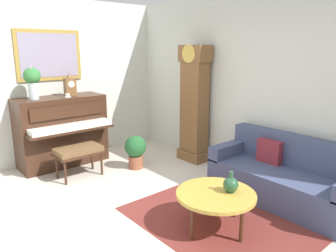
{
  "coord_description": "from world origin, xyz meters",
  "views": [
    {
      "loc": [
        2.98,
        -1.79,
        1.98
      ],
      "look_at": [
        -0.22,
        0.94,
        0.95
      ],
      "focal_mm": 34.3,
      "sensor_mm": 36.0,
      "label": 1
    }
  ],
  "objects_px": {
    "grandfather_clock": "(194,107)",
    "couch": "(284,177)",
    "green_jug": "(231,184)",
    "piano": "(62,131)",
    "flower_vase": "(32,79)",
    "piano_bench": "(79,152)",
    "coffee_table": "(216,195)",
    "teacup": "(67,96)",
    "potted_plant": "(136,150)",
    "mantel_clock": "(70,86)"
  },
  "relations": [
    {
      "from": "piano_bench",
      "to": "couch",
      "type": "xyz_separation_m",
      "value": [
        2.49,
        1.71,
        -0.09
      ]
    },
    {
      "from": "mantel_clock",
      "to": "potted_plant",
      "type": "xyz_separation_m",
      "value": [
        0.99,
        0.63,
        -1.03
      ]
    },
    {
      "from": "teacup",
      "to": "green_jug",
      "type": "distance_m",
      "value": 3.16
    },
    {
      "from": "piano_bench",
      "to": "potted_plant",
      "type": "height_order",
      "value": "potted_plant"
    },
    {
      "from": "grandfather_clock",
      "to": "coffee_table",
      "type": "xyz_separation_m",
      "value": [
        1.77,
        -1.42,
        -0.57
      ]
    },
    {
      "from": "teacup",
      "to": "couch",
      "type": "bearing_deg",
      "value": 27.04
    },
    {
      "from": "mantel_clock",
      "to": "green_jug",
      "type": "bearing_deg",
      "value": 6.97
    },
    {
      "from": "coffee_table",
      "to": "flower_vase",
      "type": "distance_m",
      "value": 3.38
    },
    {
      "from": "flower_vase",
      "to": "potted_plant",
      "type": "bearing_deg",
      "value": 51.44
    },
    {
      "from": "teacup",
      "to": "grandfather_clock",
      "type": "bearing_deg",
      "value": 56.25
    },
    {
      "from": "flower_vase",
      "to": "potted_plant",
      "type": "relative_size",
      "value": 1.04
    },
    {
      "from": "couch",
      "to": "flower_vase",
      "type": "bearing_deg",
      "value": -147.14
    },
    {
      "from": "green_jug",
      "to": "potted_plant",
      "type": "relative_size",
      "value": 0.43
    },
    {
      "from": "piano",
      "to": "grandfather_clock",
      "type": "distance_m",
      "value": 2.31
    },
    {
      "from": "teacup",
      "to": "green_jug",
      "type": "relative_size",
      "value": 0.48
    },
    {
      "from": "coffee_table",
      "to": "potted_plant",
      "type": "bearing_deg",
      "value": 169.63
    },
    {
      "from": "piano",
      "to": "coffee_table",
      "type": "relative_size",
      "value": 1.64
    },
    {
      "from": "couch",
      "to": "potted_plant",
      "type": "bearing_deg",
      "value": -159.4
    },
    {
      "from": "grandfather_clock",
      "to": "flower_vase",
      "type": "height_order",
      "value": "grandfather_clock"
    },
    {
      "from": "piano_bench",
      "to": "coffee_table",
      "type": "relative_size",
      "value": 0.8
    },
    {
      "from": "couch",
      "to": "mantel_clock",
      "type": "height_order",
      "value": "mantel_clock"
    },
    {
      "from": "piano",
      "to": "coffee_table",
      "type": "distance_m",
      "value": 3.12
    },
    {
      "from": "mantel_clock",
      "to": "flower_vase",
      "type": "bearing_deg",
      "value": -90.05
    },
    {
      "from": "grandfather_clock",
      "to": "flower_vase",
      "type": "distance_m",
      "value": 2.68
    },
    {
      "from": "couch",
      "to": "flower_vase",
      "type": "xyz_separation_m",
      "value": [
        -3.21,
        -2.07,
        1.18
      ]
    },
    {
      "from": "piano",
      "to": "piano_bench",
      "type": "xyz_separation_m",
      "value": [
        0.71,
        -0.05,
        -0.19
      ]
    },
    {
      "from": "couch",
      "to": "potted_plant",
      "type": "relative_size",
      "value": 3.39
    },
    {
      "from": "potted_plant",
      "to": "coffee_table",
      "type": "bearing_deg",
      "value": -10.37
    },
    {
      "from": "flower_vase",
      "to": "green_jug",
      "type": "bearing_deg",
      "value": 17.4
    },
    {
      "from": "coffee_table",
      "to": "mantel_clock",
      "type": "height_order",
      "value": "mantel_clock"
    },
    {
      "from": "piano",
      "to": "potted_plant",
      "type": "xyz_separation_m",
      "value": [
        0.99,
        0.82,
        -0.27
      ]
    },
    {
      "from": "piano_bench",
      "to": "couch",
      "type": "relative_size",
      "value": 0.37
    },
    {
      "from": "coffee_table",
      "to": "teacup",
      "type": "bearing_deg",
      "value": -173.13
    },
    {
      "from": "grandfather_clock",
      "to": "couch",
      "type": "relative_size",
      "value": 1.07
    },
    {
      "from": "piano_bench",
      "to": "teacup",
      "type": "bearing_deg",
      "value": 166.77
    },
    {
      "from": "mantel_clock",
      "to": "green_jug",
      "type": "xyz_separation_m",
      "value": [
        3.17,
        0.39,
        -0.84
      ]
    },
    {
      "from": "green_jug",
      "to": "piano",
      "type": "bearing_deg",
      "value": -169.61
    },
    {
      "from": "piano_bench",
      "to": "piano",
      "type": "bearing_deg",
      "value": 175.73
    },
    {
      "from": "couch",
      "to": "flower_vase",
      "type": "height_order",
      "value": "flower_vase"
    },
    {
      "from": "coffee_table",
      "to": "teacup",
      "type": "height_order",
      "value": "teacup"
    },
    {
      "from": "coffee_table",
      "to": "teacup",
      "type": "relative_size",
      "value": 7.59
    },
    {
      "from": "piano",
      "to": "flower_vase",
      "type": "bearing_deg",
      "value": -89.82
    },
    {
      "from": "coffee_table",
      "to": "green_jug",
      "type": "bearing_deg",
      "value": 57.69
    },
    {
      "from": "grandfather_clock",
      "to": "couch",
      "type": "distance_m",
      "value": 2.02
    },
    {
      "from": "couch",
      "to": "teacup",
      "type": "xyz_separation_m",
      "value": [
        -3.08,
        -1.57,
        0.89
      ]
    },
    {
      "from": "flower_vase",
      "to": "green_jug",
      "type": "relative_size",
      "value": 2.42
    },
    {
      "from": "piano_bench",
      "to": "potted_plant",
      "type": "distance_m",
      "value": 0.92
    },
    {
      "from": "piano_bench",
      "to": "coffee_table",
      "type": "bearing_deg",
      "value": 11.8
    },
    {
      "from": "piano",
      "to": "green_jug",
      "type": "xyz_separation_m",
      "value": [
        3.17,
        0.58,
        -0.08
      ]
    },
    {
      "from": "couch",
      "to": "piano",
      "type": "bearing_deg",
      "value": -152.65
    }
  ]
}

